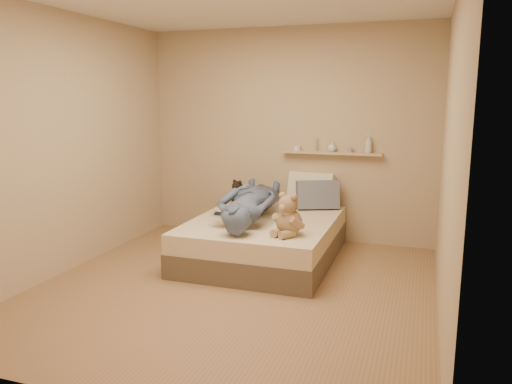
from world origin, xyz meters
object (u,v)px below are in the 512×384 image
(wall_shelf, at_px, (331,153))
(bed, at_px, (264,239))
(dark_plush, at_px, (238,194))
(pillow_cream, at_px, (311,190))
(pillow_grey, at_px, (318,195))
(person, at_px, (250,201))
(game_console, at_px, (218,214))
(teddy_bear, at_px, (288,218))

(wall_shelf, bearing_deg, bed, -121.18)
(dark_plush, bearing_deg, wall_shelf, 13.76)
(dark_plush, relative_size, pillow_cream, 0.56)
(pillow_grey, xyz_separation_m, person, (-0.60, -0.73, 0.03))
(game_console, bearing_deg, dark_plush, 100.98)
(game_console, bearing_deg, pillow_grey, 56.98)
(dark_plush, bearing_deg, pillow_grey, 2.93)
(pillow_grey, bearing_deg, game_console, -123.02)
(teddy_bear, xyz_separation_m, dark_plush, (-0.97, 1.19, -0.04))
(teddy_bear, height_order, pillow_cream, teddy_bear)
(game_console, distance_m, pillow_cream, 1.49)
(teddy_bear, bearing_deg, bed, 127.16)
(dark_plush, height_order, pillow_grey, pillow_grey)
(bed, xyz_separation_m, pillow_cream, (0.33, 0.83, 0.43))
(pillow_grey, relative_size, wall_shelf, 0.42)
(game_console, height_order, teddy_bear, teddy_bear)
(bed, bearing_deg, dark_plush, 130.86)
(bed, bearing_deg, teddy_bear, -52.84)
(person, bearing_deg, pillow_grey, -137.17)
(bed, distance_m, teddy_bear, 0.80)
(dark_plush, distance_m, pillow_cream, 0.90)
(teddy_bear, height_order, wall_shelf, wall_shelf)
(dark_plush, height_order, pillow_cream, pillow_cream)
(teddy_bear, xyz_separation_m, person, (-0.57, 0.51, 0.03))
(bed, xyz_separation_m, person, (-0.15, -0.04, 0.43))
(game_console, distance_m, wall_shelf, 1.74)
(wall_shelf, bearing_deg, teddy_bear, -95.23)
(person, bearing_deg, teddy_bear, 130.24)
(teddy_bear, bearing_deg, game_console, 176.34)
(dark_plush, relative_size, pillow_grey, 0.61)
(teddy_bear, distance_m, dark_plush, 1.53)
(pillow_cream, xyz_separation_m, person, (-0.48, -0.87, -0.00))
(bed, bearing_deg, person, -165.13)
(pillow_grey, bearing_deg, person, -129.20)
(bed, height_order, pillow_grey, pillow_grey)
(dark_plush, bearing_deg, teddy_bear, -50.80)
(pillow_grey, xyz_separation_m, wall_shelf, (0.11, 0.22, 0.48))
(game_console, distance_m, teddy_bear, 0.75)
(dark_plush, distance_m, wall_shelf, 1.25)
(teddy_bear, height_order, pillow_grey, teddy_bear)
(pillow_cream, distance_m, pillow_grey, 0.18)
(pillow_cream, xyz_separation_m, pillow_grey, (0.11, -0.14, -0.03))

